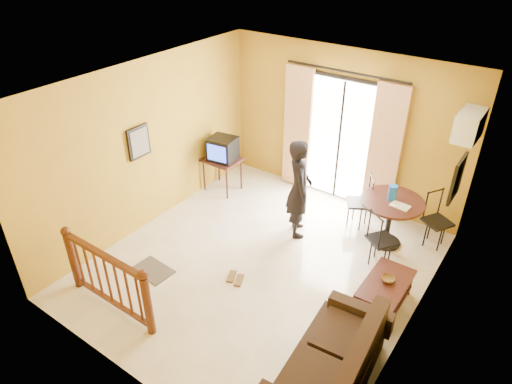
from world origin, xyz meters
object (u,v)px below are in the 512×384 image
Objects in this scene: dining_table at (391,209)px; coffee_table at (385,290)px; television at (223,149)px; standing_person at (299,189)px; sofa at (334,367)px.

coffee_table is at bearing -69.85° from dining_table.
television is at bearing 162.61° from coffee_table.
dining_table is 1.48m from standing_person.
dining_table is at bearing -4.57° from television.
sofa is (0.51, -2.89, -0.34)m from dining_table.
standing_person is at bearing 123.83° from sofa.
dining_table is 1.50m from coffee_table.
television is 4.63m from sofa.
standing_person reaches higher than television.
dining_table is (3.22, 0.20, -0.23)m from television.
dining_table reaches higher than coffee_table.
sofa is 1.06× the size of standing_person.
television reaches higher than sofa.
dining_table is 0.58× the size of standing_person.
television is 3.23m from dining_table.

